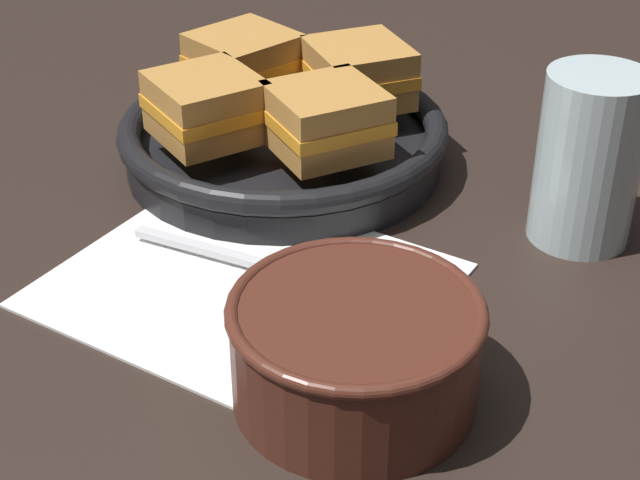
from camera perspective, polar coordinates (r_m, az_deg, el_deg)
name	(u,v)px	position (r m, az deg, el deg)	size (l,w,h in m)	color
ground_plane	(235,299)	(0.62, -4.94, -3.44)	(4.00, 4.00, 0.00)	black
napkin	(244,283)	(0.63, -4.43, -2.53)	(0.27, 0.24, 0.00)	white
soup_bowl	(355,345)	(0.52, 2.07, -6.12)	(0.14, 0.14, 0.06)	#4C2319
spoon	(273,267)	(0.63, -2.76, -1.60)	(0.15, 0.03, 0.01)	silver
skillet	(283,140)	(0.76, -2.16, 5.84)	(0.27, 0.32, 0.04)	black
sandwich_near_left	(353,72)	(0.77, 1.95, 9.72)	(0.10, 0.10, 0.05)	#B27A38
sandwich_near_right	(244,62)	(0.80, -4.43, 10.30)	(0.10, 0.10, 0.05)	#B27A38
sandwich_far_left	(206,107)	(0.72, -6.64, 7.71)	(0.10, 0.10, 0.05)	#B27A38
sandwich_far_right	(326,120)	(0.69, 0.34, 7.02)	(0.10, 0.10, 0.05)	#B27A38
drinking_glass	(588,159)	(0.68, 15.35, 4.59)	(0.07, 0.07, 0.12)	silver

